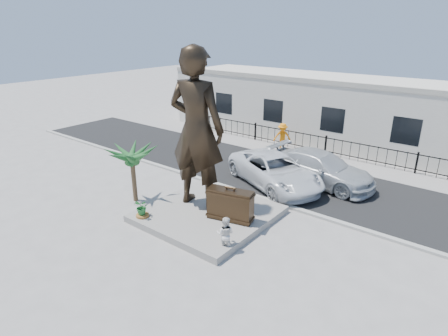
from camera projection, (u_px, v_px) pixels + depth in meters
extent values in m
plane|color=#9E9991|center=(194.00, 234.00, 15.26)|extent=(100.00, 100.00, 0.00)
cube|color=black|center=(289.00, 176.00, 21.14)|extent=(40.00, 7.00, 0.01)
cube|color=#A5A399|center=(255.00, 196.00, 18.55)|extent=(40.00, 0.25, 0.12)
cube|color=#9E9991|center=(319.00, 158.00, 24.09)|extent=(40.00, 2.50, 0.02)
cube|color=gray|center=(208.00, 214.00, 16.60)|extent=(5.20, 5.20, 0.30)
cube|color=black|center=(325.00, 146.00, 24.47)|extent=(22.00, 0.10, 1.20)
cube|color=silver|center=(352.00, 111.00, 26.99)|extent=(28.00, 7.00, 4.40)
imported|color=black|center=(197.00, 129.00, 16.03)|extent=(2.83, 2.13, 7.01)
cube|color=#342416|center=(230.00, 205.00, 15.60)|extent=(2.00, 1.05, 1.35)
imported|color=white|center=(225.00, 234.00, 13.92)|extent=(0.84, 0.76, 1.40)
imported|color=white|center=(275.00, 170.00, 19.67)|extent=(6.57, 4.99, 1.66)
imported|color=#B9BDBE|center=(320.00, 168.00, 19.92)|extent=(6.08, 2.95, 1.71)
imported|color=orange|center=(282.00, 137.00, 25.26)|extent=(1.37, 1.12, 1.84)
cylinder|color=#9A6128|center=(143.00, 218.00, 16.10)|extent=(0.56, 0.56, 0.40)
imported|color=#226A2C|center=(142.00, 207.00, 15.90)|extent=(0.69, 0.62, 0.69)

